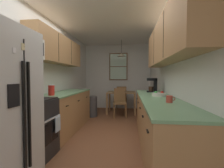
# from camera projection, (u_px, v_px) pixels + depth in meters

# --- Properties ---
(ground_plane) EXTENTS (12.00, 12.00, 0.00)m
(ground_plane) POSITION_uv_depth(u_px,v_px,m) (109.00, 128.00, 3.91)
(ground_plane) COLOR brown
(wall_left) EXTENTS (0.10, 9.00, 2.55)m
(wall_left) POSITION_uv_depth(u_px,v_px,m) (56.00, 76.00, 4.01)
(wall_left) COLOR silver
(wall_left) RESTS_ON ground
(wall_right) EXTENTS (0.10, 9.00, 2.55)m
(wall_right) POSITION_uv_depth(u_px,v_px,m) (167.00, 76.00, 3.70)
(wall_right) COLOR silver
(wall_right) RESTS_ON ground
(wall_back) EXTENTS (4.40, 0.10, 2.55)m
(wall_back) POSITION_uv_depth(u_px,v_px,m) (118.00, 77.00, 6.49)
(wall_back) COLOR silver
(wall_back) RESTS_ON ground
(ceiling_slab) EXTENTS (4.40, 9.00, 0.08)m
(ceiling_slab) POSITION_uv_depth(u_px,v_px,m) (109.00, 21.00, 3.80)
(ceiling_slab) COLOR white
(stove_range) EXTENTS (0.66, 0.61, 1.10)m
(stove_range) POSITION_uv_depth(u_px,v_px,m) (31.00, 128.00, 2.45)
(stove_range) COLOR black
(stove_range) RESTS_ON ground
(microwave_over_range) EXTENTS (0.39, 0.58, 0.33)m
(microwave_over_range) POSITION_uv_depth(u_px,v_px,m) (23.00, 47.00, 2.41)
(microwave_over_range) COLOR white
(counter_left) EXTENTS (0.64, 2.10, 0.90)m
(counter_left) POSITION_uv_depth(u_px,v_px,m) (66.00, 111.00, 3.80)
(counter_left) COLOR #A87A4C
(counter_left) RESTS_ON ground
(upper_cabinets_left) EXTENTS (0.33, 2.18, 0.63)m
(upper_cabinets_left) POSITION_uv_depth(u_px,v_px,m) (59.00, 50.00, 3.70)
(upper_cabinets_left) COLOR #A87A4C
(counter_right) EXTENTS (0.64, 3.15, 0.90)m
(counter_right) POSITION_uv_depth(u_px,v_px,m) (158.00, 122.00, 2.84)
(counter_right) COLOR #A87A4C
(counter_right) RESTS_ON ground
(upper_cabinets_right) EXTENTS (0.33, 2.83, 0.72)m
(upper_cabinets_right) POSITION_uv_depth(u_px,v_px,m) (168.00, 41.00, 2.71)
(upper_cabinets_right) COLOR #A87A4C
(dining_table) EXTENTS (0.98, 0.73, 0.74)m
(dining_table) POSITION_uv_depth(u_px,v_px,m) (121.00, 95.00, 5.59)
(dining_table) COLOR olive
(dining_table) RESTS_ON ground
(dining_chair_near) EXTENTS (0.44, 0.44, 0.90)m
(dining_chair_near) POSITION_uv_depth(u_px,v_px,m) (120.00, 101.00, 5.03)
(dining_chair_near) COLOR brown
(dining_chair_near) RESTS_ON ground
(dining_chair_far) EXTENTS (0.43, 0.43, 0.90)m
(dining_chair_far) POSITION_uv_depth(u_px,v_px,m) (121.00, 97.00, 6.16)
(dining_chair_far) COLOR brown
(dining_chair_far) RESTS_ON ground
(pendant_light) EXTENTS (0.30, 0.30, 0.57)m
(pendant_light) POSITION_uv_depth(u_px,v_px,m) (122.00, 55.00, 5.53)
(pendant_light) COLOR black
(back_window) EXTENTS (0.73, 0.05, 1.09)m
(back_window) POSITION_uv_depth(u_px,v_px,m) (118.00, 67.00, 6.39)
(back_window) COLOR brown
(trash_bin) EXTENTS (0.34, 0.34, 0.65)m
(trash_bin) POSITION_uv_depth(u_px,v_px,m) (92.00, 106.00, 5.08)
(trash_bin) COLOR #3F3F42
(trash_bin) RESTS_ON ground
(storage_canister) EXTENTS (0.12, 0.12, 0.21)m
(storage_canister) POSITION_uv_depth(u_px,v_px,m) (51.00, 90.00, 3.07)
(storage_canister) COLOR red
(storage_canister) RESTS_ON counter_left
(dish_towel) EXTENTS (0.02, 0.16, 0.24)m
(dish_towel) POSITION_uv_depth(u_px,v_px,m) (58.00, 124.00, 2.56)
(dish_towel) COLOR silver
(coffee_maker) EXTENTS (0.22, 0.18, 0.33)m
(coffee_maker) POSITION_uv_depth(u_px,v_px,m) (153.00, 85.00, 3.75)
(coffee_maker) COLOR black
(coffee_maker) RESTS_ON counter_right
(mug_by_coffeemaker) EXTENTS (0.12, 0.09, 0.10)m
(mug_by_coffeemaker) POSITION_uv_depth(u_px,v_px,m) (170.00, 99.00, 2.19)
(mug_by_coffeemaker) COLOR #BF3F33
(mug_by_coffeemaker) RESTS_ON counter_right
(fruit_bowl) EXTENTS (0.26, 0.26, 0.09)m
(fruit_bowl) POSITION_uv_depth(u_px,v_px,m) (159.00, 94.00, 2.96)
(fruit_bowl) COLOR silver
(fruit_bowl) RESTS_ON counter_right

